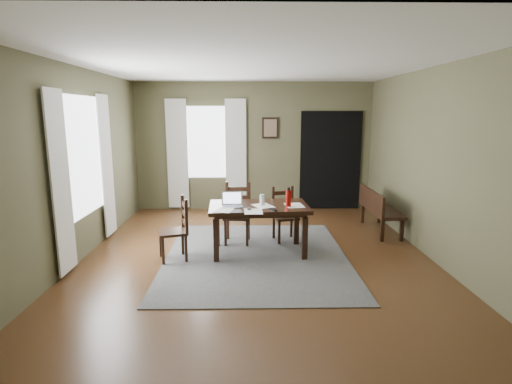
{
  "coord_description": "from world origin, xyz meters",
  "views": [
    {
      "loc": [
        -0.11,
        -5.53,
        2.05
      ],
      "look_at": [
        0.0,
        0.3,
        0.9
      ],
      "focal_mm": 28.0,
      "sensor_mm": 36.0,
      "label": 1
    }
  ],
  "objects_px": {
    "chair_end": "(176,230)",
    "chair_back_left": "(238,214)",
    "chair_back_right": "(285,215)",
    "dining_table": "(259,211)",
    "bench": "(378,207)",
    "laptop": "(232,202)",
    "water_bottle": "(288,198)"
  },
  "relations": [
    {
      "from": "chair_end",
      "to": "chair_back_left",
      "type": "bearing_deg",
      "value": 114.48
    },
    {
      "from": "chair_end",
      "to": "chair_back_right",
      "type": "relative_size",
      "value": 1.03
    },
    {
      "from": "dining_table",
      "to": "bench",
      "type": "bearing_deg",
      "value": 23.62
    },
    {
      "from": "chair_end",
      "to": "bench",
      "type": "height_order",
      "value": "chair_end"
    },
    {
      "from": "laptop",
      "to": "chair_end",
      "type": "bearing_deg",
      "value": -167.52
    },
    {
      "from": "dining_table",
      "to": "chair_back_left",
      "type": "height_order",
      "value": "chair_back_left"
    },
    {
      "from": "dining_table",
      "to": "chair_end",
      "type": "xyz_separation_m",
      "value": [
        -1.18,
        -0.26,
        -0.2
      ]
    },
    {
      "from": "chair_back_right",
      "to": "chair_back_left",
      "type": "bearing_deg",
      "value": 173.81
    },
    {
      "from": "laptop",
      "to": "water_bottle",
      "type": "bearing_deg",
      "value": -6.51
    },
    {
      "from": "chair_back_left",
      "to": "water_bottle",
      "type": "relative_size",
      "value": 3.42
    },
    {
      "from": "chair_back_left",
      "to": "water_bottle",
      "type": "height_order",
      "value": "water_bottle"
    },
    {
      "from": "chair_back_right",
      "to": "laptop",
      "type": "xyz_separation_m",
      "value": [
        -0.83,
        -0.65,
        0.36
      ]
    },
    {
      "from": "chair_end",
      "to": "bench",
      "type": "xyz_separation_m",
      "value": [
        3.29,
        1.33,
        0.01
      ]
    },
    {
      "from": "bench",
      "to": "water_bottle",
      "type": "height_order",
      "value": "water_bottle"
    },
    {
      "from": "water_bottle",
      "to": "chair_back_right",
      "type": "bearing_deg",
      "value": 88.82
    },
    {
      "from": "laptop",
      "to": "dining_table",
      "type": "bearing_deg",
      "value": 4.45
    },
    {
      "from": "bench",
      "to": "laptop",
      "type": "xyz_separation_m",
      "value": [
        -2.5,
        -1.12,
        0.34
      ]
    },
    {
      "from": "laptop",
      "to": "water_bottle",
      "type": "height_order",
      "value": "water_bottle"
    },
    {
      "from": "chair_back_left",
      "to": "water_bottle",
      "type": "distance_m",
      "value": 1.05
    },
    {
      "from": "dining_table",
      "to": "chair_back_right",
      "type": "bearing_deg",
      "value": 50.69
    },
    {
      "from": "chair_end",
      "to": "water_bottle",
      "type": "xyz_separation_m",
      "value": [
        1.6,
        0.16,
        0.42
      ]
    },
    {
      "from": "bench",
      "to": "water_bottle",
      "type": "relative_size",
      "value": 4.71
    },
    {
      "from": "laptop",
      "to": "water_bottle",
      "type": "distance_m",
      "value": 0.82
    },
    {
      "from": "dining_table",
      "to": "chair_back_left",
      "type": "xyz_separation_m",
      "value": [
        -0.33,
        0.51,
        -0.17
      ]
    },
    {
      "from": "chair_back_left",
      "to": "bench",
      "type": "relative_size",
      "value": 0.73
    },
    {
      "from": "bench",
      "to": "water_bottle",
      "type": "xyz_separation_m",
      "value": [
        -1.69,
        -1.18,
        0.42
      ]
    },
    {
      "from": "chair_end",
      "to": "water_bottle",
      "type": "height_order",
      "value": "water_bottle"
    },
    {
      "from": "chair_end",
      "to": "laptop",
      "type": "relative_size",
      "value": 2.86
    },
    {
      "from": "bench",
      "to": "water_bottle",
      "type": "distance_m",
      "value": 2.1
    },
    {
      "from": "chair_back_right",
      "to": "bench",
      "type": "distance_m",
      "value": 1.74
    },
    {
      "from": "chair_back_left",
      "to": "water_bottle",
      "type": "xyz_separation_m",
      "value": [
        0.75,
        -0.62,
        0.39
      ]
    },
    {
      "from": "dining_table",
      "to": "chair_back_left",
      "type": "relative_size",
      "value": 1.55
    }
  ]
}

